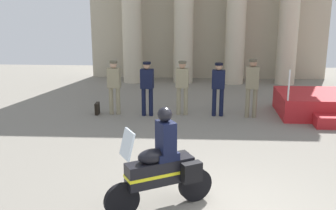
# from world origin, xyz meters

# --- Properties ---
(officer_in_row_0) EXTENTS (0.41, 0.27, 1.66)m
(officer_in_row_0) POSITION_xyz_m (-2.97, 5.99, 0.98)
(officer_in_row_0) COLOR gray
(officer_in_row_0) RESTS_ON ground_plane
(officer_in_row_1) EXTENTS (0.41, 0.27, 1.66)m
(officer_in_row_1) POSITION_xyz_m (-1.96, 5.89, 0.98)
(officer_in_row_1) COLOR black
(officer_in_row_1) RESTS_ON ground_plane
(officer_in_row_2) EXTENTS (0.41, 0.27, 1.66)m
(officer_in_row_2) POSITION_xyz_m (-0.90, 6.05, 0.98)
(officer_in_row_2) COLOR gray
(officer_in_row_2) RESTS_ON ground_plane
(officer_in_row_3) EXTENTS (0.41, 0.27, 1.63)m
(officer_in_row_3) POSITION_xyz_m (0.18, 5.97, 0.97)
(officer_in_row_3) COLOR black
(officer_in_row_3) RESTS_ON ground_plane
(officer_in_row_4) EXTENTS (0.41, 0.27, 1.77)m
(officer_in_row_4) POSITION_xyz_m (1.17, 5.87, 1.04)
(officer_in_row_4) COLOR #7A7056
(officer_in_row_4) RESTS_ON ground_plane
(motorcycle_with_rider) EXTENTS (1.89, 1.18, 1.90)m
(motorcycle_with_rider) POSITION_xyz_m (-1.11, 0.24, 0.79)
(motorcycle_with_rider) COLOR black
(motorcycle_with_rider) RESTS_ON ground_plane
(briefcase_on_ground) EXTENTS (0.10, 0.32, 0.36)m
(briefcase_on_ground) POSITION_xyz_m (-3.52, 5.95, 0.18)
(briefcase_on_ground) COLOR black
(briefcase_on_ground) RESTS_ON ground_plane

